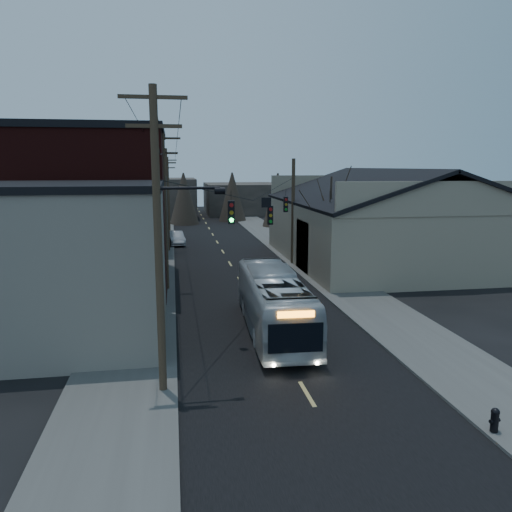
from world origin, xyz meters
The scene contains 15 objects.
ground centered at (0.00, 0.00, 0.00)m, with size 160.00×160.00×0.00m, color black.
road_surface centered at (0.00, 30.00, 0.01)m, with size 9.00×110.00×0.02m, color black.
sidewalk_left centered at (-6.50, 30.00, 0.06)m, with size 4.00×110.00×0.12m, color #474744.
sidewalk_right centered at (6.50, 30.00, 0.06)m, with size 4.00×110.00×0.12m, color #474744.
building_clapboard centered at (-9.00, 9.00, 3.50)m, with size 8.00×8.00×7.00m, color slate.
building_brick centered at (-10.00, 20.00, 5.00)m, with size 10.00×12.00×10.00m, color black.
building_left_far centered at (-9.50, 36.00, 3.50)m, with size 9.00×14.00×7.00m, color #2D2824.
warehouse centered at (13.00, 25.00, 2.70)m, with size 16.16×20.60×7.73m.
building_far_left centered at (-6.00, 65.00, 3.00)m, with size 10.00×12.00×6.00m, color #2D2824.
building_far_right centered at (7.00, 70.00, 2.50)m, with size 12.00×14.00×5.00m, color #2D2824.
bare_tree centered at (6.50, 20.00, 3.60)m, with size 0.40×0.40×7.20m, color black.
utility_lines centered at (-3.11, 24.14, 4.95)m, with size 11.24×45.28×10.50m.
bus centered at (0.17, 8.80, 1.46)m, with size 2.46×10.51×2.93m, color #ABB2B8.
parked_car centered at (-4.30, 36.90, 0.69)m, with size 1.45×4.17×1.37m, color #A0A2A7.
fire_hydrant centered at (4.79, -1.55, 0.52)m, with size 0.36×0.26×0.75m.
Camera 1 is at (-4.46, -13.90, 7.93)m, focal length 35.00 mm.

